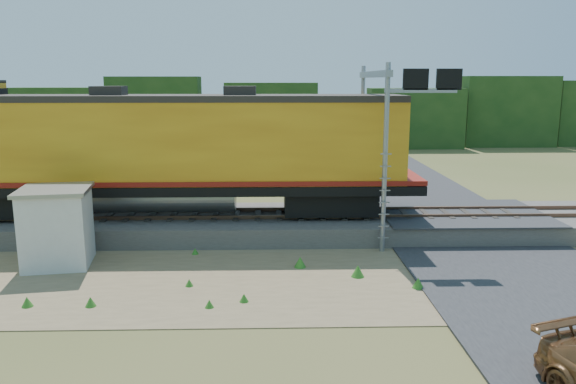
{
  "coord_description": "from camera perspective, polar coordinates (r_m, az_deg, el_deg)",
  "views": [
    {
      "loc": [
        -1.14,
        -17.37,
        6.48
      ],
      "look_at": [
        -0.59,
        3.0,
        2.4
      ],
      "focal_mm": 35.0,
      "sensor_mm": 36.0,
      "label": 1
    }
  ],
  "objects": [
    {
      "name": "ground",
      "position": [
        18.58,
        2.09,
        -9.1
      ],
      "size": [
        140.0,
        140.0,
        0.0
      ],
      "primitive_type": "plane",
      "color": "#475123",
      "rests_on": "ground"
    },
    {
      "name": "ballast",
      "position": [
        24.18,
        1.21,
        -3.25
      ],
      "size": [
        70.0,
        5.0,
        0.8
      ],
      "primitive_type": "cube",
      "color": "slate",
      "rests_on": "ground"
    },
    {
      "name": "rails",
      "position": [
        24.06,
        1.22,
        -2.14
      ],
      "size": [
        70.0,
        1.54,
        0.16
      ],
      "color": "brown",
      "rests_on": "ballast"
    },
    {
      "name": "dirt_shoulder",
      "position": [
        19.03,
        -4.09,
        -8.57
      ],
      "size": [
        26.0,
        8.0,
        0.03
      ],
      "primitive_type": "cube",
      "color": "#8C7754",
      "rests_on": "ground"
    },
    {
      "name": "road",
      "position": [
        20.86,
        21.69,
        -7.35
      ],
      "size": [
        7.0,
        66.0,
        0.86
      ],
      "color": "#38383A",
      "rests_on": "ground"
    },
    {
      "name": "tree_line_north",
      "position": [
        55.49,
        -0.36,
        7.8
      ],
      "size": [
        130.0,
        3.0,
        6.5
      ],
      "color": "#193A15",
      "rests_on": "ground"
    },
    {
      "name": "weed_clumps",
      "position": [
        18.79,
        -8.78,
        -9.0
      ],
      "size": [
        15.0,
        6.2,
        0.56
      ],
      "primitive_type": null,
      "color": "#327722",
      "rests_on": "ground"
    },
    {
      "name": "locomotive",
      "position": [
        24.04,
        -13.22,
        4.33
      ],
      "size": [
        21.38,
        3.26,
        5.52
      ],
      "color": "black",
      "rests_on": "rails"
    },
    {
      "name": "shed",
      "position": [
        21.36,
        -22.41,
        -3.27
      ],
      "size": [
        2.69,
        2.69,
        2.8
      ],
      "rotation": [
        0.0,
        0.0,
        0.15
      ],
      "color": "silver",
      "rests_on": "ground"
    },
    {
      "name": "signal_gantry",
      "position": [
        23.18,
        9.84,
        8.32
      ],
      "size": [
        2.82,
        6.2,
        7.11
      ],
      "color": "gray",
      "rests_on": "ground"
    }
  ]
}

